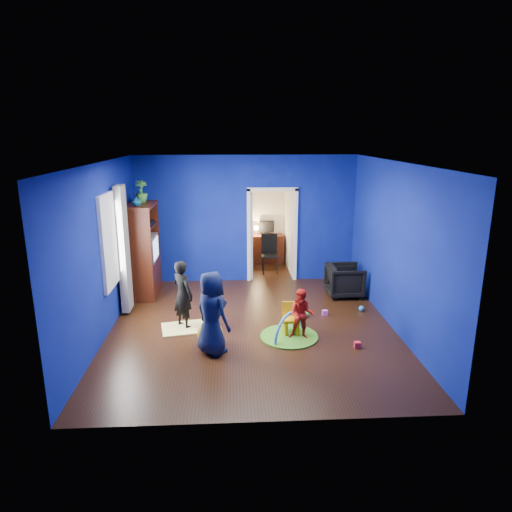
{
  "coord_description": "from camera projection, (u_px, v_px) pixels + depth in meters",
  "views": [
    {
      "loc": [
        -0.35,
        -7.51,
        3.36
      ],
      "look_at": [
        0.1,
        0.4,
        1.22
      ],
      "focal_mm": 32.0,
      "sensor_mm": 36.0,
      "label": 1
    }
  ],
  "objects": [
    {
      "name": "crt_tv",
      "position": [
        145.0,
        248.0,
        9.58
      ],
      "size": [
        0.46,
        0.7,
        0.54
      ],
      "primitive_type": "cube",
      "color": "silver",
      "rests_on": "tv_armoire"
    },
    {
      "name": "curtain",
      "position": [
        124.0,
        249.0,
        8.55
      ],
      "size": [
        0.14,
        0.42,
        2.4
      ],
      "primitive_type": "cube",
      "color": "slate",
      "rests_on": "floor"
    },
    {
      "name": "armchair",
      "position": [
        345.0,
        281.0,
        9.66
      ],
      "size": [
        0.75,
        0.73,
        0.67
      ],
      "primitive_type": "imported",
      "rotation": [
        0.0,
        0.0,
        1.59
      ],
      "color": "black",
      "rests_on": "floor"
    },
    {
      "name": "toy_1",
      "position": [
        362.0,
        308.0,
        8.89
      ],
      "size": [
        0.11,
        0.11,
        0.11
      ],
      "primitive_type": "sphere",
      "color": "#2382C7",
      "rests_on": "floor"
    },
    {
      "name": "toy_arch",
      "position": [
        289.0,
        336.0,
        7.76
      ],
      "size": [
        0.61,
        0.7,
        0.88
      ],
      "primitive_type": "torus",
      "rotation": [
        1.57,
        0.0,
        0.86
      ],
      "color": "#3F8CD8",
      "rests_on": "floor"
    },
    {
      "name": "toy_2",
      "position": [
        306.0,
        314.0,
        8.6
      ],
      "size": [
        0.11,
        0.11,
        0.11
      ],
      "primitive_type": "sphere",
      "color": "green",
      "rests_on": "floor"
    },
    {
      "name": "floor",
      "position": [
        252.0,
        328.0,
        8.14
      ],
      "size": [
        5.0,
        5.5,
        0.01
      ],
      "primitive_type": "cube",
      "color": "black",
      "rests_on": "ground"
    },
    {
      "name": "potted_plant",
      "position": [
        141.0,
        191.0,
        9.48
      ],
      "size": [
        0.33,
        0.33,
        0.46
      ],
      "primitive_type": "imported",
      "rotation": [
        0.0,
        0.0,
        0.35
      ],
      "color": "green",
      "rests_on": "tv_armoire"
    },
    {
      "name": "toy_3",
      "position": [
        325.0,
        313.0,
        8.69
      ],
      "size": [
        0.1,
        0.08,
        0.1
      ],
      "primitive_type": "cube",
      "color": "#DF53DB",
      "rests_on": "floor"
    },
    {
      "name": "wall_right",
      "position": [
        396.0,
        247.0,
        7.9
      ],
      "size": [
        0.02,
        5.5,
        2.9
      ],
      "primitive_type": "cube",
      "color": "navy",
      "rests_on": "floor"
    },
    {
      "name": "child_black",
      "position": [
        183.0,
        294.0,
        8.02
      ],
      "size": [
        0.53,
        0.52,
        1.23
      ],
      "primitive_type": "imported",
      "rotation": [
        0.0,
        0.0,
        2.37
      ],
      "color": "black",
      "rests_on": "floor"
    },
    {
      "name": "ceiling",
      "position": [
        252.0,
        163.0,
        7.38
      ],
      "size": [
        5.0,
        5.5,
        0.01
      ],
      "primitive_type": "cube",
      "color": "white",
      "rests_on": "wall_back"
    },
    {
      "name": "desk_monitor",
      "position": [
        266.0,
        227.0,
        12.15
      ],
      "size": [
        0.4,
        0.05,
        0.32
      ],
      "primitive_type": "cube",
      "color": "black",
      "rests_on": "study_desk"
    },
    {
      "name": "wall_left",
      "position": [
        103.0,
        251.0,
        7.62
      ],
      "size": [
        0.02,
        5.5,
        2.9
      ],
      "primitive_type": "cube",
      "color": "navy",
      "rests_on": "floor"
    },
    {
      "name": "wall_front",
      "position": [
        263.0,
        309.0,
        5.11
      ],
      "size": [
        5.0,
        0.02,
        2.9
      ],
      "primitive_type": "cube",
      "color": "navy",
      "rests_on": "floor"
    },
    {
      "name": "kid_chair",
      "position": [
        291.0,
        320.0,
        7.83
      ],
      "size": [
        0.29,
        0.29,
        0.5
      ],
      "primitive_type": "cube",
      "rotation": [
        0.0,
        0.0,
        -0.03
      ],
      "color": "yellow",
      "rests_on": "floor"
    },
    {
      "name": "doorway",
      "position": [
        272.0,
        236.0,
        10.55
      ],
      "size": [
        1.16,
        0.1,
        2.1
      ],
      "primitive_type": "cube",
      "color": "white",
      "rests_on": "floor"
    },
    {
      "name": "vase",
      "position": [
        137.0,
        201.0,
        9.01
      ],
      "size": [
        0.24,
        0.24,
        0.2
      ],
      "primitive_type": "imported",
      "rotation": [
        0.0,
        0.0,
        -0.33
      ],
      "color": "#0B4C5D",
      "rests_on": "tv_armoire"
    },
    {
      "name": "toddler_red",
      "position": [
        302.0,
        315.0,
        7.59
      ],
      "size": [
        0.49,
        0.42,
        0.88
      ],
      "primitive_type": "imported",
      "rotation": [
        0.0,
        0.0,
        -0.23
      ],
      "color": "red",
      "rests_on": "floor"
    },
    {
      "name": "wall_back",
      "position": [
        246.0,
        220.0,
        10.41
      ],
      "size": [
        5.0,
        0.02,
        2.9
      ],
      "primitive_type": "cube",
      "color": "navy",
      "rests_on": "floor"
    },
    {
      "name": "desk_lamp",
      "position": [
        256.0,
        228.0,
        12.08
      ],
      "size": [
        0.14,
        0.14,
        0.14
      ],
      "primitive_type": "sphere",
      "color": "#FFD88C",
      "rests_on": "study_desk"
    },
    {
      "name": "study_desk",
      "position": [
        267.0,
        249.0,
        12.18
      ],
      "size": [
        0.88,
        0.44,
        0.75
      ],
      "primitive_type": "cube",
      "color": "#3D140A",
      "rests_on": "floor"
    },
    {
      "name": "alcove",
      "position": [
        269.0,
        221.0,
        11.34
      ],
      "size": [
        1.0,
        1.75,
        2.5
      ],
      "primitive_type": null,
      "color": "silver",
      "rests_on": "floor"
    },
    {
      "name": "hopper_ball",
      "position": [
        210.0,
        333.0,
        7.42
      ],
      "size": [
        0.42,
        0.42,
        0.42
      ],
      "primitive_type": "sphere",
      "color": "yellow",
      "rests_on": "floor"
    },
    {
      "name": "toy_0",
      "position": [
        357.0,
        345.0,
        7.37
      ],
      "size": [
        0.1,
        0.08,
        0.1
      ],
      "primitive_type": "cube",
      "color": "#F72937",
      "rests_on": "floor"
    },
    {
      "name": "book_shelf",
      "position": [
        267.0,
        186.0,
        11.86
      ],
      "size": [
        0.88,
        0.24,
        0.04
      ],
      "primitive_type": "cube",
      "color": "white",
      "rests_on": "study_desk"
    },
    {
      "name": "yellow_blanket",
      "position": [
        184.0,
        328.0,
        8.08
      ],
      "size": [
        0.85,
        0.74,
        0.03
      ],
      "primitive_type": "cube",
      "rotation": [
        0.0,
        0.0,
        0.2
      ],
      "color": "#F2E07A",
      "rests_on": "floor"
    },
    {
      "name": "folding_chair",
      "position": [
        270.0,
        255.0,
        11.23
      ],
      "size": [
        0.4,
        0.4,
        0.92
      ],
      "primitive_type": "cube",
      "color": "black",
      "rests_on": "floor"
    },
    {
      "name": "tv_armoire",
      "position": [
        143.0,
        250.0,
        9.59
      ],
      "size": [
        0.58,
        1.14,
        1.96
      ],
      "primitive_type": "cube",
      "color": "#40110A",
      "rests_on": "floor"
    },
    {
      "name": "child_navy",
      "position": [
        212.0,
        313.0,
        7.06
      ],
      "size": [
        0.75,
        0.76,
        1.33
      ],
      "primitive_type": "imported",
      "rotation": [
        0.0,
        0.0,
        2.33
      ],
      "color": "#0E1336",
      "rests_on": "floor"
    },
    {
      "name": "play_mat",
      "position": [
        289.0,
        336.0,
        7.77
      ],
      "size": [
        0.98,
        0.98,
        0.03
      ],
      "primitive_type": "cylinder",
      "color": "green",
      "rests_on": "floor"
    },
    {
      "name": "window_left",
      "position": [
        108.0,
        241.0,
        7.94
      ],
      "size": [
        0.03,
        0.95,
        1.55
      ],
      "primitive_type": "cube",
      "color": "white",
      "rests_on": "wall_left"
    }
  ]
}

